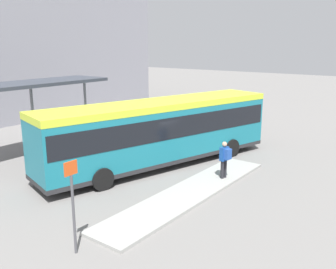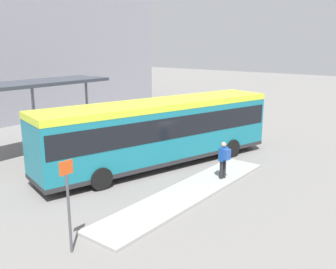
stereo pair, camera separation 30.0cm
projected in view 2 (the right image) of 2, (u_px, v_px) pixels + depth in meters
ground_plane at (160, 165)px, 18.75m from camera, size 120.00×120.00×0.00m
curb_island at (188, 193)px, 15.14m from camera, size 9.89×1.80×0.12m
city_bus at (160, 128)px, 18.31m from camera, size 12.67×5.65×3.23m
pedestrian_waiting at (224, 158)px, 16.33m from camera, size 0.44×0.48×1.66m
bicycle_white at (235, 125)px, 26.45m from camera, size 0.48×1.54×0.67m
bicycle_yellow at (227, 123)px, 26.92m from camera, size 0.48×1.64×0.71m
bicycle_blue at (220, 121)px, 27.46m from camera, size 0.48×1.75×0.75m
station_shelter at (32, 86)px, 19.96m from camera, size 8.66×2.74×3.94m
potted_planter_near_shelter at (83, 143)px, 20.00m from camera, size 0.86×0.86×1.38m
platform_sign at (68, 203)px, 10.57m from camera, size 0.44×0.08×2.80m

